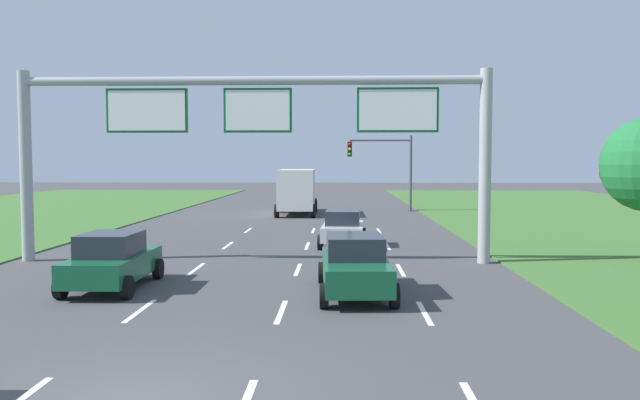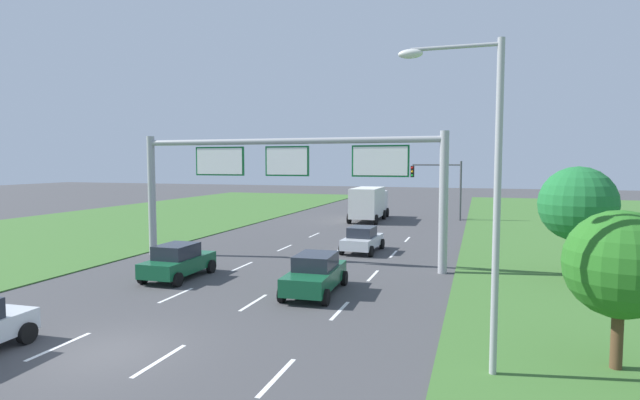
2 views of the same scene
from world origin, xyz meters
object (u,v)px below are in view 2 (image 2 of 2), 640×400
at_px(car_near_red, 315,274).
at_px(traffic_light_mast, 440,179).
at_px(car_mid_lane, 362,239).
at_px(car_far_ahead, 178,261).
at_px(sign_gantry, 286,172).
at_px(roadside_tree_mid, 578,204).
at_px(street_lamp, 482,178).
at_px(roadside_tree_near, 620,265).
at_px(box_truck, 369,203).

relative_size(car_near_red, traffic_light_mast, 0.80).
xyz_separation_m(car_mid_lane, car_far_ahead, (-6.72, -9.50, 0.04)).
relative_size(sign_gantry, roadside_tree_mid, 3.26).
relative_size(car_near_red, street_lamp, 0.53).
relative_size(roadside_tree_near, roadside_tree_mid, 0.80).
bearing_deg(car_mid_lane, box_truck, 103.06).
bearing_deg(street_lamp, car_mid_lane, 112.52).
bearing_deg(car_far_ahead, box_truck, 81.65).
height_order(car_mid_lane, car_far_ahead, car_far_ahead).
bearing_deg(roadside_tree_near, street_lamp, -158.93).
distance_m(car_near_red, box_truck, 26.81).
distance_m(car_mid_lane, roadside_tree_mid, 12.19).
distance_m(box_truck, sign_gantry, 21.36).
bearing_deg(sign_gantry, box_truck, 89.92).
relative_size(box_truck, traffic_light_mast, 1.38).
xyz_separation_m(car_mid_lane, street_lamp, (6.80, -16.40, 4.30)).
bearing_deg(sign_gantry, car_mid_lane, 55.49).
distance_m(car_far_ahead, box_truck, 26.27).
bearing_deg(car_far_ahead, roadside_tree_near, -18.63).
xyz_separation_m(car_mid_lane, roadside_tree_mid, (11.05, -4.33, 2.79)).
bearing_deg(street_lamp, car_near_red, 135.74).
bearing_deg(car_mid_lane, roadside_tree_near, -53.38).
xyz_separation_m(box_truck, street_lamp, (9.93, -32.92, 3.38)).
distance_m(traffic_light_mast, roadside_tree_near, 34.76).
relative_size(traffic_light_mast, roadside_tree_mid, 1.06).
xyz_separation_m(car_mid_lane, sign_gantry, (-3.16, -4.59, 4.16)).
distance_m(traffic_light_mast, street_lamp, 35.55).
height_order(sign_gantry, traffic_light_mast, sign_gantry).
height_order(box_truck, sign_gantry, sign_gantry).
relative_size(car_mid_lane, street_lamp, 0.47).
bearing_deg(sign_gantry, roadside_tree_mid, 1.05).
distance_m(box_truck, street_lamp, 34.55).
relative_size(car_mid_lane, roadside_tree_mid, 0.76).
bearing_deg(traffic_light_mast, car_near_red, -95.59).
bearing_deg(street_lamp, traffic_light_mast, 95.93).
height_order(car_far_ahead, box_truck, box_truck).
bearing_deg(roadside_tree_mid, traffic_light_mast, 108.80).
height_order(car_near_red, street_lamp, street_lamp).
xyz_separation_m(traffic_light_mast, street_lamp, (3.67, -35.34, 1.21)).
relative_size(car_near_red, car_far_ahead, 1.11).
distance_m(car_near_red, roadside_tree_mid, 12.49).
relative_size(car_near_red, box_truck, 0.58).
relative_size(sign_gantry, traffic_light_mast, 3.08).
bearing_deg(sign_gantry, car_far_ahead, -125.99).
distance_m(car_mid_lane, traffic_light_mast, 19.44).
bearing_deg(box_truck, roadside_tree_mid, -56.63).
relative_size(box_truck, roadside_tree_mid, 1.46).
relative_size(car_mid_lane, box_truck, 0.52).
xyz_separation_m(car_mid_lane, box_truck, (-3.13, 16.51, 0.92)).
distance_m(car_far_ahead, traffic_light_mast, 30.24).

